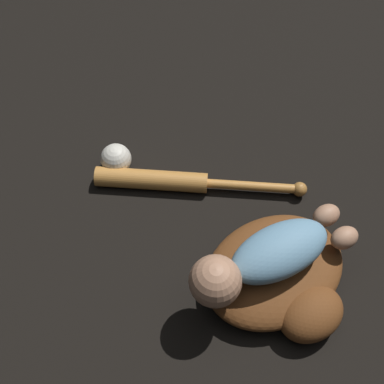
{
  "coord_description": "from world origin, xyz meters",
  "views": [
    {
      "loc": [
        0.43,
        0.29,
        0.98
      ],
      "look_at": [
        0.1,
        -0.25,
        0.07
      ],
      "focal_mm": 50.0,
      "sensor_mm": 36.0,
      "label": 1
    }
  ],
  "objects_px": {
    "baseball": "(116,159)",
    "baseball_bat": "(173,181)",
    "baby_figure": "(264,258)",
    "baseball_glove": "(280,277)"
  },
  "relations": [
    {
      "from": "baseball_glove",
      "to": "baby_figure",
      "type": "height_order",
      "value": "baby_figure"
    },
    {
      "from": "baby_figure",
      "to": "baseball",
      "type": "bearing_deg",
      "value": -76.08
    },
    {
      "from": "baby_figure",
      "to": "baseball_bat",
      "type": "relative_size",
      "value": 0.88
    },
    {
      "from": "baby_figure",
      "to": "baseball_glove",
      "type": "bearing_deg",
      "value": 149.31
    },
    {
      "from": "baseball_glove",
      "to": "baseball",
      "type": "relative_size",
      "value": 4.3
    },
    {
      "from": "baseball_glove",
      "to": "baseball_bat",
      "type": "distance_m",
      "value": 0.32
    },
    {
      "from": "baseball",
      "to": "baseball_bat",
      "type": "bearing_deg",
      "value": 125.96
    },
    {
      "from": "baseball",
      "to": "baseball_glove",
      "type": "bearing_deg",
      "value": 107.5
    },
    {
      "from": "baseball_glove",
      "to": "baby_figure",
      "type": "relative_size",
      "value": 0.87
    },
    {
      "from": "baby_figure",
      "to": "baseball_bat",
      "type": "height_order",
      "value": "baby_figure"
    }
  ]
}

